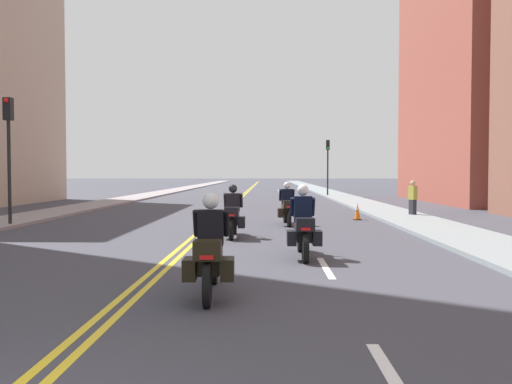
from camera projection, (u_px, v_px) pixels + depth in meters
name	position (u px, v px, depth m)	size (l,w,h in m)	color
ground_plane	(246.00, 193.00, 50.73)	(264.00, 264.00, 0.00)	#3D3D47
sidewalk_left	(165.00, 192.00, 50.91)	(2.50, 144.00, 0.12)	gray
sidewalk_right	(328.00, 192.00, 50.55)	(2.50, 144.00, 0.12)	gray
centreline_yellow_inner	(245.00, 193.00, 50.74)	(0.12, 132.00, 0.01)	yellow
centreline_yellow_outer	(247.00, 193.00, 50.73)	(0.12, 132.00, 0.01)	yellow
lane_dashes_white	(287.00, 205.00, 31.67)	(0.14, 56.40, 0.01)	silver
building_right_1	(493.00, 70.00, 34.73)	(8.73, 15.29, 17.58)	#96483B
motorcycle_0	(210.00, 254.00, 8.17)	(0.78, 2.26, 1.62)	black
motorcycle_1	(303.00, 229.00, 11.90)	(0.76, 2.29, 1.67)	black
motorcycle_2	(233.00, 216.00, 15.65)	(0.76, 2.12, 1.59)	black
motorcycle_3	(287.00, 207.00, 19.39)	(0.78, 2.26, 1.61)	black
traffic_cone_0	(357.00, 212.00, 21.55)	(0.32, 0.32, 0.69)	black
traffic_light_near	(9.00, 137.00, 18.60)	(0.28, 0.38, 4.61)	black
traffic_light_far	(328.00, 158.00, 43.00)	(0.28, 0.38, 4.64)	black
pedestrian_0	(413.00, 198.00, 22.88)	(0.35, 0.42, 1.61)	#262730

